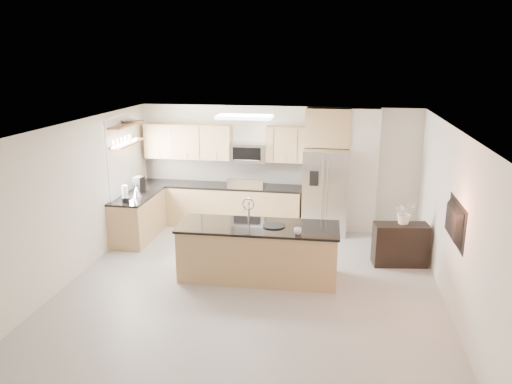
% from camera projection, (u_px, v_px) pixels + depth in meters
% --- Properties ---
extents(floor, '(6.50, 6.50, 0.00)m').
position_uv_depth(floor, '(251.00, 287.00, 8.09)').
color(floor, '#A8A4A0').
rests_on(floor, ground).
extents(ceiling, '(6.00, 6.50, 0.02)m').
position_uv_depth(ceiling, '(251.00, 127.00, 7.40)').
color(ceiling, white).
rests_on(ceiling, wall_back).
extents(wall_back, '(6.00, 0.02, 2.60)m').
position_uv_depth(wall_back, '(277.00, 166.00, 10.83)').
color(wall_back, silver).
rests_on(wall_back, floor).
extents(wall_front, '(6.00, 0.02, 2.60)m').
position_uv_depth(wall_front, '(190.00, 314.00, 4.65)').
color(wall_front, silver).
rests_on(wall_front, floor).
extents(wall_left, '(0.02, 6.50, 2.60)m').
position_uv_depth(wall_left, '(72.00, 202.00, 8.22)').
color(wall_left, silver).
rests_on(wall_left, floor).
extents(wall_right, '(0.02, 6.50, 2.60)m').
position_uv_depth(wall_right, '(453.00, 221.00, 7.26)').
color(wall_right, silver).
rests_on(wall_right, floor).
extents(back_counter, '(3.55, 0.66, 1.44)m').
position_uv_depth(back_counter, '(220.00, 204.00, 10.94)').
color(back_counter, tan).
rests_on(back_counter, floor).
extents(left_counter, '(0.66, 1.50, 0.92)m').
position_uv_depth(left_counter, '(138.00, 217.00, 10.15)').
color(left_counter, tan).
rests_on(left_counter, floor).
extents(range, '(0.76, 0.64, 1.14)m').
position_uv_depth(range, '(248.00, 206.00, 10.83)').
color(range, black).
rests_on(range, floor).
extents(upper_cabinets, '(3.50, 0.33, 0.75)m').
position_uv_depth(upper_cabinets, '(217.00, 142.00, 10.74)').
color(upper_cabinets, tan).
rests_on(upper_cabinets, wall_back).
extents(microwave, '(0.76, 0.40, 0.40)m').
position_uv_depth(microwave, '(248.00, 152.00, 10.64)').
color(microwave, '#B8B8BB').
rests_on(microwave, upper_cabinets).
extents(refrigerator, '(0.92, 0.78, 1.78)m').
position_uv_depth(refrigerator, '(325.00, 191.00, 10.41)').
color(refrigerator, '#B8B8BB').
rests_on(refrigerator, floor).
extents(partition_column, '(0.60, 0.30, 2.60)m').
position_uv_depth(partition_column, '(363.00, 171.00, 10.40)').
color(partition_column, silver).
rests_on(partition_column, floor).
extents(window, '(0.04, 1.15, 1.65)m').
position_uv_depth(window, '(120.00, 159.00, 9.89)').
color(window, white).
rests_on(window, wall_left).
extents(shelf_lower, '(0.30, 1.20, 0.04)m').
position_uv_depth(shelf_lower, '(127.00, 143.00, 9.88)').
color(shelf_lower, brown).
rests_on(shelf_lower, wall_left).
extents(shelf_upper, '(0.30, 1.20, 0.04)m').
position_uv_depth(shelf_upper, '(126.00, 125.00, 9.78)').
color(shelf_upper, brown).
rests_on(shelf_upper, wall_left).
extents(ceiling_fixture, '(1.00, 0.50, 0.06)m').
position_uv_depth(ceiling_fixture, '(245.00, 117.00, 8.99)').
color(ceiling_fixture, white).
rests_on(ceiling_fixture, ceiling).
extents(island, '(2.68, 1.02, 1.34)m').
position_uv_depth(island, '(258.00, 251.00, 8.35)').
color(island, tan).
rests_on(island, floor).
extents(credenza, '(0.99, 0.53, 0.76)m').
position_uv_depth(credenza, '(400.00, 244.00, 8.88)').
color(credenza, black).
rests_on(credenza, floor).
extents(cup, '(0.14, 0.14, 0.10)m').
position_uv_depth(cup, '(298.00, 231.00, 7.83)').
color(cup, white).
rests_on(cup, island).
extents(platter, '(0.43, 0.43, 0.02)m').
position_uv_depth(platter, '(274.00, 226.00, 8.19)').
color(platter, black).
rests_on(platter, island).
extents(blender, '(0.14, 0.14, 0.33)m').
position_uv_depth(blender, '(125.00, 195.00, 9.49)').
color(blender, black).
rests_on(blender, left_counter).
extents(kettle, '(0.19, 0.19, 0.24)m').
position_uv_depth(kettle, '(137.00, 191.00, 9.90)').
color(kettle, '#B8B8BB').
rests_on(kettle, left_counter).
extents(coffee_maker, '(0.21, 0.24, 0.33)m').
position_uv_depth(coffee_maker, '(139.00, 185.00, 10.18)').
color(coffee_maker, black).
rests_on(coffee_maker, left_counter).
extents(bowl, '(0.44, 0.44, 0.08)m').
position_uv_depth(bowl, '(128.00, 121.00, 9.88)').
color(bowl, '#B8B8BB').
rests_on(bowl, shelf_upper).
extents(flower_vase, '(0.70, 0.66, 0.61)m').
position_uv_depth(flower_vase, '(405.00, 207.00, 8.74)').
color(flower_vase, white).
rests_on(flower_vase, credenza).
extents(television, '(0.14, 1.08, 0.62)m').
position_uv_depth(television, '(450.00, 222.00, 7.07)').
color(television, black).
rests_on(television, wall_right).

